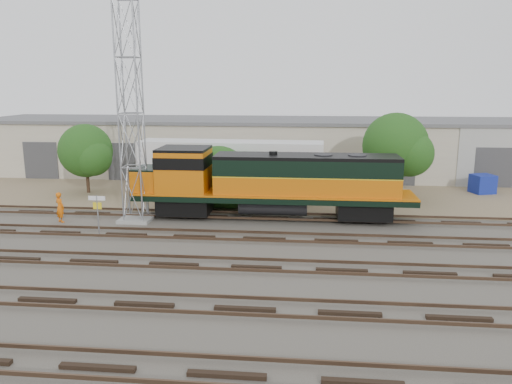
# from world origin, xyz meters

# --- Properties ---
(ground) EXTENTS (140.00, 140.00, 0.00)m
(ground) POSITION_xyz_m (0.00, 0.00, 0.00)
(ground) COLOR #47423A
(ground) RESTS_ON ground
(dirt_strip) EXTENTS (80.00, 16.00, 0.02)m
(dirt_strip) POSITION_xyz_m (0.00, 15.00, 0.01)
(dirt_strip) COLOR #726047
(dirt_strip) RESTS_ON ground
(tracks) EXTENTS (80.00, 20.40, 0.28)m
(tracks) POSITION_xyz_m (0.00, -3.00, 0.08)
(tracks) COLOR black
(tracks) RESTS_ON ground
(warehouse) EXTENTS (58.40, 10.40, 5.30)m
(warehouse) POSITION_xyz_m (0.04, 22.98, 2.65)
(warehouse) COLOR beige
(warehouse) RESTS_ON ground
(locomotive) EXTENTS (17.93, 3.14, 4.31)m
(locomotive) POSITION_xyz_m (-0.14, 6.00, 2.46)
(locomotive) COLOR black
(locomotive) RESTS_ON tracks
(signal_tower) EXTENTS (1.99, 1.99, 13.46)m
(signal_tower) POSITION_xyz_m (-8.51, 4.73, 6.57)
(signal_tower) COLOR gray
(signal_tower) RESTS_ON ground
(sign_post) EXTENTS (0.99, 0.08, 2.42)m
(sign_post) POSITION_xyz_m (-9.49, 1.20, 1.69)
(sign_post) COLOR gray
(sign_post) RESTS_ON ground
(worker) EXTENTS (0.84, 0.77, 1.93)m
(worker) POSITION_xyz_m (-13.16, 3.92, 0.96)
(worker) COLOR orange
(worker) RESTS_ON ground
(semi_trailer) EXTENTS (14.16, 3.29, 4.33)m
(semi_trailer) POSITION_xyz_m (-3.16, 12.20, 2.72)
(semi_trailer) COLOR silver
(semi_trailer) RESTS_ON ground
(dumpster_blue) EXTENTS (1.98, 1.91, 1.50)m
(dumpster_blue) POSITION_xyz_m (16.37, 15.51, 0.75)
(dumpster_blue) COLOR navy
(dumpster_blue) RESTS_ON ground
(tree_west) EXTENTS (4.43, 4.22, 5.52)m
(tree_west) POSITION_xyz_m (-14.94, 12.37, 3.30)
(tree_west) COLOR #382619
(tree_west) RESTS_ON ground
(tree_mid) EXTENTS (4.79, 4.57, 4.57)m
(tree_mid) POSITION_xyz_m (-3.71, 9.22, 1.90)
(tree_mid) COLOR #382619
(tree_mid) RESTS_ON ground
(tree_east) EXTENTS (5.09, 4.84, 6.54)m
(tree_east) POSITION_xyz_m (9.07, 12.29, 3.99)
(tree_east) COLOR #382619
(tree_east) RESTS_ON ground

